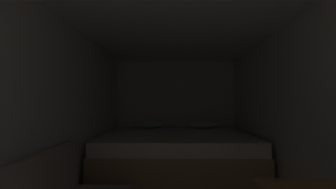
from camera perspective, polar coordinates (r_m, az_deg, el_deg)
wall_back at (r=4.59m, az=1.95°, el=-4.39°), size 2.49×0.05×2.08m
wall_left at (r=2.48m, az=-26.64°, el=-6.01°), size 0.05×4.72×2.08m
wall_right at (r=2.55m, az=31.60°, el=-5.81°), size 0.05×4.72×2.08m
ceiling_slab at (r=2.37m, az=2.87°, el=19.92°), size 2.49×4.72×0.05m
bed at (r=3.70m, az=2.21°, el=-15.37°), size 2.27×1.83×0.89m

